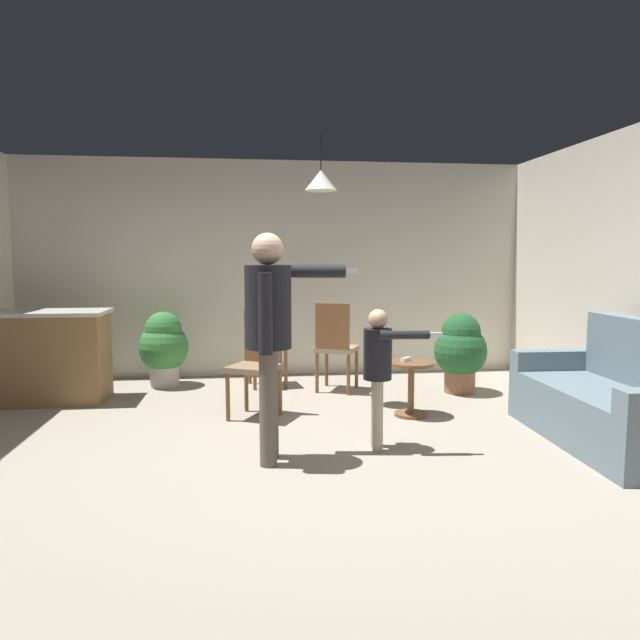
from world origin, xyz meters
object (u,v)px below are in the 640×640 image
(person_adult, at_px, (270,322))
(potted_plant_corner, at_px, (460,349))
(dining_chair_centre_back, at_px, (261,340))
(potted_plant_by_wall, at_px, (164,345))
(person_child, at_px, (379,363))
(couch_floral, at_px, (614,403))
(kitchen_counter, at_px, (45,356))
(dining_chair_by_counter, at_px, (335,343))
(side_table_by_couch, at_px, (411,382))
(spare_remote_on_table, at_px, (406,359))
(dining_chair_near_wall, at_px, (258,359))

(person_adult, distance_m, potted_plant_corner, 2.96)
(dining_chair_centre_back, distance_m, potted_plant_by_wall, 1.13)
(person_child, xyz_separation_m, dining_chair_centre_back, (-0.86, 2.35, -0.14))
(couch_floral, xyz_separation_m, dining_chair_centre_back, (-2.78, 2.43, 0.21))
(potted_plant_corner, xyz_separation_m, potted_plant_by_wall, (-3.31, 0.72, -0.01))
(kitchen_counter, relative_size, dining_chair_by_counter, 1.26)
(potted_plant_by_wall, bearing_deg, dining_chair_by_counter, -15.28)
(side_table_by_couch, relative_size, person_adult, 0.31)
(couch_floral, distance_m, spare_remote_on_table, 1.77)
(person_adult, height_order, dining_chair_near_wall, person_adult)
(person_adult, height_order, dining_chair_by_counter, person_adult)
(person_child, xyz_separation_m, dining_chair_by_counter, (-0.05, 1.96, -0.14))
(side_table_by_couch, bearing_deg, kitchen_counter, 164.59)
(dining_chair_centre_back, distance_m, potted_plant_corner, 2.26)
(dining_chair_near_wall, bearing_deg, person_adult, 121.21)
(side_table_by_couch, bearing_deg, couch_floral, -35.12)
(potted_plant_corner, bearing_deg, person_adult, -138.09)
(dining_chair_near_wall, relative_size, dining_chair_centre_back, 1.00)
(potted_plant_corner, relative_size, spare_remote_on_table, 6.83)
(person_child, bearing_deg, potted_plant_by_wall, -135.63)
(side_table_by_couch, distance_m, potted_plant_corner, 1.20)
(person_adult, xyz_separation_m, person_child, (0.84, 0.18, -0.35))
(person_adult, height_order, dining_chair_centre_back, person_adult)
(side_table_by_couch, relative_size, dining_chair_by_counter, 0.52)
(potted_plant_corner, bearing_deg, couch_floral, -72.37)
(side_table_by_couch, relative_size, person_child, 0.47)
(person_child, bearing_deg, dining_chair_centre_back, -154.00)
(couch_floral, height_order, potted_plant_corner, couch_floral)
(person_adult, bearing_deg, couch_floral, 99.23)
(dining_chair_by_counter, xyz_separation_m, potted_plant_corner, (1.37, -0.20, -0.06))
(person_adult, relative_size, potted_plant_corner, 1.88)
(person_child, distance_m, dining_chair_by_counter, 1.97)
(side_table_by_couch, relative_size, potted_plant_by_wall, 0.60)
(potted_plant_by_wall, bearing_deg, person_adult, -66.78)
(kitchen_counter, relative_size, dining_chair_near_wall, 1.26)
(side_table_by_couch, bearing_deg, spare_remote_on_table, 144.20)
(potted_plant_corner, distance_m, potted_plant_by_wall, 3.39)
(potted_plant_corner, bearing_deg, dining_chair_centre_back, 165.13)
(couch_floral, relative_size, kitchen_counter, 1.45)
(kitchen_counter, height_order, potted_plant_corner, kitchen_counter)
(side_table_by_couch, relative_size, potted_plant_corner, 0.59)
(person_child, height_order, dining_chair_near_wall, person_child)
(person_child, relative_size, dining_chair_centre_back, 1.10)
(dining_chair_centre_back, bearing_deg, person_child, 11.31)
(potted_plant_by_wall, bearing_deg, dining_chair_near_wall, -53.11)
(dining_chair_by_counter, distance_m, potted_plant_by_wall, 2.01)
(side_table_by_couch, xyz_separation_m, person_child, (-0.52, -0.90, 0.36))
(dining_chair_near_wall, xyz_separation_m, spare_remote_on_table, (1.39, -0.14, -0.01))
(spare_remote_on_table, bearing_deg, dining_chair_near_wall, 174.19)
(person_adult, distance_m, dining_chair_by_counter, 2.33)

